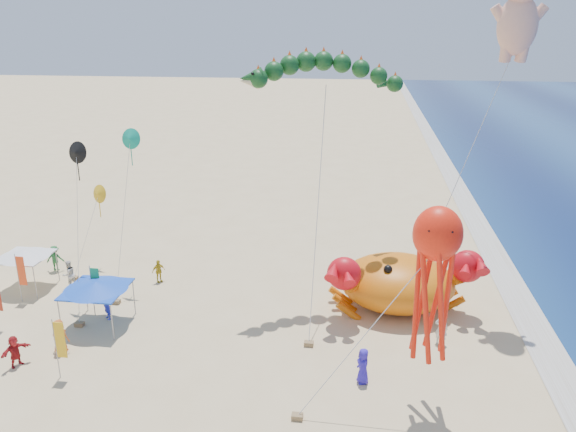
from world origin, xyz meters
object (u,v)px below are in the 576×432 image
object	(u,v)px
crab_inflatable	(398,281)
canopy_blue	(96,286)
canopy_white	(24,254)
octopus_kite	(434,272)
dragon_kite	(324,77)
cherub_kite	(519,15)

from	to	relation	value
crab_inflatable	canopy_blue	xyz separation A→B (m)	(-16.97, -4.33, 0.65)
canopy_blue	canopy_white	size ratio (longest dim) A/B	1.11
octopus_kite	canopy_blue	size ratio (longest dim) A/B	2.62
crab_inflatable	octopus_kite	bearing A→B (deg)	-84.96
dragon_kite	canopy_white	size ratio (longest dim) A/B	4.54
cherub_kite	canopy_white	size ratio (longest dim) A/B	5.92
dragon_kite	canopy_white	xyz separation A→B (m)	(-18.90, -2.01, -11.10)
crab_inflatable	canopy_blue	size ratio (longest dim) A/B	2.59
cherub_kite	canopy_blue	xyz separation A→B (m)	(-22.40, -5.91, -14.42)
octopus_kite	canopy_blue	bearing A→B (deg)	165.27
crab_inflatable	dragon_kite	bearing A→B (deg)	162.21
cherub_kite	canopy_white	xyz separation A→B (m)	(-29.13, -2.05, -14.42)
canopy_blue	canopy_white	world-z (taller)	same
canopy_blue	canopy_white	xyz separation A→B (m)	(-6.73, 3.86, -0.00)
dragon_kite	canopy_blue	bearing A→B (deg)	-154.28
dragon_kite	canopy_blue	size ratio (longest dim) A/B	4.08
cherub_kite	octopus_kite	world-z (taller)	cherub_kite
canopy_white	canopy_blue	bearing A→B (deg)	-29.83
crab_inflatable	octopus_kite	world-z (taller)	octopus_kite
cherub_kite	canopy_blue	distance (m)	27.28
canopy_blue	canopy_white	distance (m)	7.76
crab_inflatable	cherub_kite	bearing A→B (deg)	16.23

